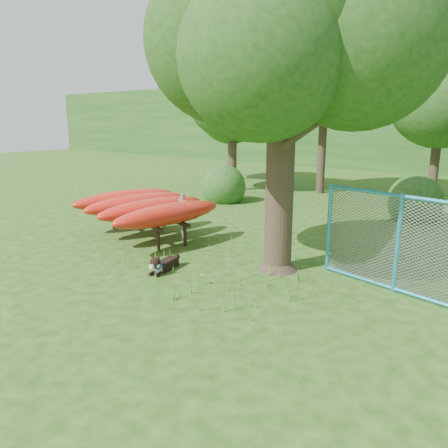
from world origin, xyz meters
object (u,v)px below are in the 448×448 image
Objects in this scene: oak_tree at (284,27)px; fence_section at (398,244)px; husky_dog at (163,264)px; kayak_rack at (146,206)px.

fence_section is (2.48, 0.29, -4.06)m from oak_tree.
oak_tree is at bearing 30.56° from husky_dog.
oak_tree is 2.33× the size of fence_section.
husky_dog is at bearing -19.73° from kayak_rack.
husky_dog is at bearing -143.17° from fence_section.
fence_section is at bearing 11.92° from husky_dog.
oak_tree reaches higher than fence_section.
oak_tree is 5.99m from kayak_rack.
kayak_rack reaches higher than husky_dog.
kayak_rack is 1.27× the size of fence_section.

